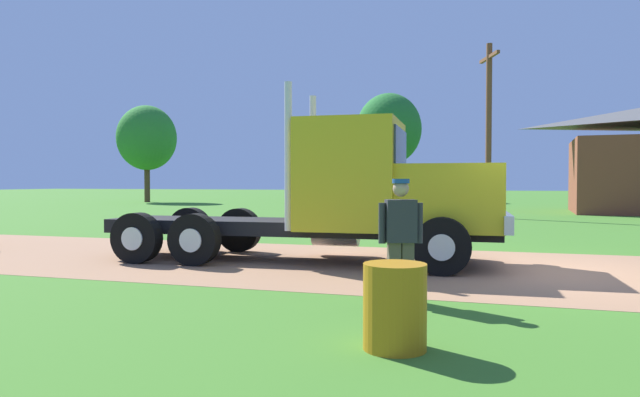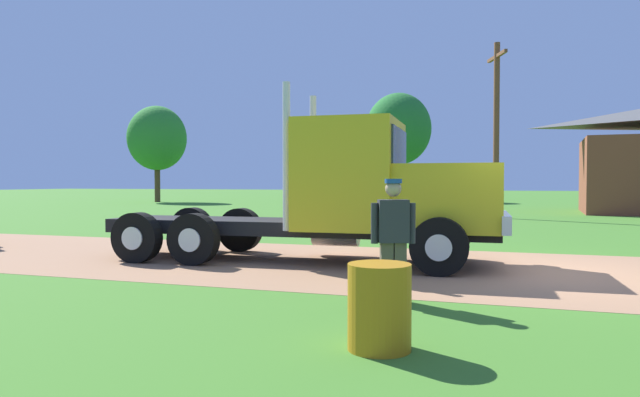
% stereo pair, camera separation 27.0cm
% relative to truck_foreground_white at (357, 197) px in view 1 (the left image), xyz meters
% --- Properties ---
extents(ground_plane, '(200.00, 200.00, 0.00)m').
position_rel_truck_foreground_white_xyz_m(ground_plane, '(3.45, -0.23, -1.32)').
color(ground_plane, '#3E7424').
extents(dirt_track, '(120.00, 5.90, 0.01)m').
position_rel_truck_foreground_white_xyz_m(dirt_track, '(3.45, -0.23, -1.32)').
color(dirt_track, '#9D7150').
rests_on(dirt_track, ground_plane).
extents(truck_foreground_white, '(8.16, 2.86, 3.48)m').
position_rel_truck_foreground_white_xyz_m(truck_foreground_white, '(0.00, 0.00, 0.00)').
color(truck_foreground_white, black).
rests_on(truck_foreground_white, ground_plane).
extents(visitor_by_barrel, '(0.57, 0.38, 1.65)m').
position_rel_truck_foreground_white_xyz_m(visitor_by_barrel, '(1.38, -3.40, -0.43)').
color(visitor_by_barrel, '#2D2D33').
rests_on(visitor_by_barrel, ground_plane).
extents(steel_barrel, '(0.61, 0.61, 0.83)m').
position_rel_truck_foreground_white_xyz_m(steel_barrel, '(1.65, -5.55, -0.91)').
color(steel_barrel, '#B27214').
rests_on(steel_barrel, ground_plane).
extents(utility_pole_near, '(0.88, 2.12, 7.77)m').
position_rel_truck_foreground_white_xyz_m(utility_pole_near, '(2.43, 15.52, 2.82)').
color(utility_pole_near, brown).
rests_on(utility_pole_near, ground_plane).
extents(tree_left, '(4.66, 4.66, 7.68)m').
position_rel_truck_foreground_white_xyz_m(tree_left, '(-23.66, 28.20, 3.78)').
color(tree_left, '#513823').
rests_on(tree_left, ground_plane).
extents(tree_mid, '(5.55, 5.55, 9.19)m').
position_rel_truck_foreground_white_xyz_m(tree_mid, '(-5.83, 37.22, 4.80)').
color(tree_mid, '#513823').
rests_on(tree_mid, ground_plane).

